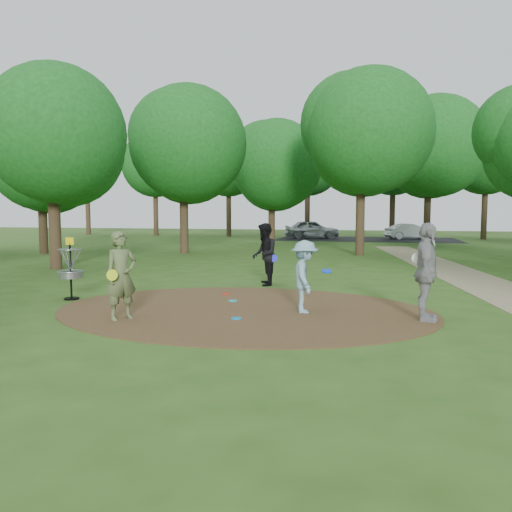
# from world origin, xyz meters

# --- Properties ---
(ground) EXTENTS (100.00, 100.00, 0.00)m
(ground) POSITION_xyz_m (0.00, 0.00, 0.00)
(ground) COLOR #2D5119
(ground) RESTS_ON ground
(dirt_clearing) EXTENTS (8.40, 8.40, 0.02)m
(dirt_clearing) POSITION_xyz_m (0.00, 0.00, 0.01)
(dirt_clearing) COLOR #47301C
(dirt_clearing) RESTS_ON ground
(parking_lot) EXTENTS (14.00, 8.00, 0.01)m
(parking_lot) POSITION_xyz_m (2.00, 30.00, 0.00)
(parking_lot) COLOR black
(parking_lot) RESTS_ON ground
(player_observer_with_disc) EXTENTS (0.73, 0.78, 1.79)m
(player_observer_with_disc) POSITION_xyz_m (-2.11, -1.53, 0.89)
(player_observer_with_disc) COLOR #55643A
(player_observer_with_disc) RESTS_ON ground
(player_throwing_with_disc) EXTENTS (1.00, 1.12, 1.57)m
(player_throwing_with_disc) POSITION_xyz_m (1.36, 0.02, 0.78)
(player_throwing_with_disc) COLOR #7FAABD
(player_throwing_with_disc) RESTS_ON ground
(player_walking_with_disc) EXTENTS (0.88, 1.03, 1.84)m
(player_walking_with_disc) POSITION_xyz_m (-0.37, 3.73, 0.92)
(player_walking_with_disc) COLOR black
(player_walking_with_disc) RESTS_ON ground
(player_waiting_with_disc) EXTENTS (0.56, 1.18, 1.96)m
(player_waiting_with_disc) POSITION_xyz_m (3.80, -0.24, 0.98)
(player_waiting_with_disc) COLOR gray
(player_waiting_with_disc) RESTS_ON ground
(disc_ground_cyan) EXTENTS (0.22, 0.22, 0.02)m
(disc_ground_cyan) POSITION_xyz_m (-0.51, 0.91, 0.03)
(disc_ground_cyan) COLOR #18A6C1
(disc_ground_cyan) RESTS_ON dirt_clearing
(disc_ground_blue) EXTENTS (0.22, 0.22, 0.02)m
(disc_ground_blue) POSITION_xyz_m (0.12, -0.99, 0.03)
(disc_ground_blue) COLOR #0C83D0
(disc_ground_blue) RESTS_ON dirt_clearing
(disc_ground_red) EXTENTS (0.22, 0.22, 0.02)m
(disc_ground_red) POSITION_xyz_m (-0.97, 1.86, 0.03)
(disc_ground_red) COLOR red
(disc_ground_red) RESTS_ON dirt_clearing
(car_left) EXTENTS (4.75, 2.87, 1.51)m
(car_left) POSITION_xyz_m (-2.35, 30.04, 0.76)
(car_left) COLOR #AFB2B7
(car_left) RESTS_ON ground
(car_right) EXTENTS (3.99, 2.50, 1.24)m
(car_right) POSITION_xyz_m (5.36, 30.57, 0.62)
(car_right) COLOR #AAADB2
(car_right) RESTS_ON ground
(disc_golf_basket) EXTENTS (0.63, 0.63, 1.54)m
(disc_golf_basket) POSITION_xyz_m (-4.50, 0.30, 0.87)
(disc_golf_basket) COLOR black
(disc_golf_basket) RESTS_ON ground
(tree_ring) EXTENTS (37.92, 45.41, 9.43)m
(tree_ring) POSITION_xyz_m (1.94, 11.17, 5.27)
(tree_ring) COLOR #332316
(tree_ring) RESTS_ON ground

